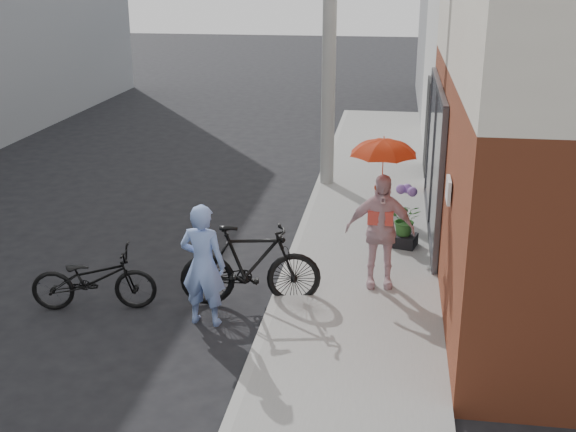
% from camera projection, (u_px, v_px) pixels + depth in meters
% --- Properties ---
extents(ground, '(80.00, 80.00, 0.00)m').
position_uv_depth(ground, '(203.00, 312.00, 9.83)').
color(ground, black).
rests_on(ground, ground).
extents(sidewalk, '(2.20, 24.00, 0.12)m').
position_uv_depth(sidewalk, '(365.00, 260.00, 11.39)').
color(sidewalk, gray).
rests_on(sidewalk, ground).
extents(curb, '(0.12, 24.00, 0.12)m').
position_uv_depth(curb, '(292.00, 256.00, 11.55)').
color(curb, '#9E9E99').
rests_on(curb, ground).
extents(utility_pole, '(0.28, 0.28, 7.00)m').
position_uv_depth(utility_pole, '(330.00, 17.00, 14.12)').
color(utility_pole, '#9E9E99').
rests_on(utility_pole, ground).
extents(officer, '(0.64, 0.46, 1.65)m').
position_uv_depth(officer, '(203.00, 265.00, 9.26)').
color(officer, '#7F9DE2').
rests_on(officer, ground).
extents(bike_left, '(1.77, 0.91, 0.89)m').
position_uv_depth(bike_left, '(94.00, 279.00, 9.78)').
color(bike_left, black).
rests_on(bike_left, ground).
extents(bike_right, '(2.01, 0.91, 1.16)m').
position_uv_depth(bike_right, '(251.00, 265.00, 9.87)').
color(bike_right, black).
rests_on(bike_right, ground).
extents(kimono_woman, '(1.00, 0.48, 1.65)m').
position_uv_depth(kimono_woman, '(380.00, 231.00, 10.10)').
color(kimono_woman, beige).
rests_on(kimono_woman, sidewalk).
extents(parasol, '(0.89, 0.89, 0.78)m').
position_uv_depth(parasol, '(384.00, 146.00, 9.70)').
color(parasol, '#DE431A').
rests_on(parasol, kimono_woman).
extents(planter, '(0.46, 0.46, 0.20)m').
position_uv_depth(planter, '(404.00, 240.00, 11.76)').
color(planter, black).
rests_on(planter, sidewalk).
extents(potted_plant, '(0.49, 0.42, 0.54)m').
position_uv_depth(potted_plant, '(406.00, 219.00, 11.64)').
color(potted_plant, '#32692A').
rests_on(potted_plant, planter).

